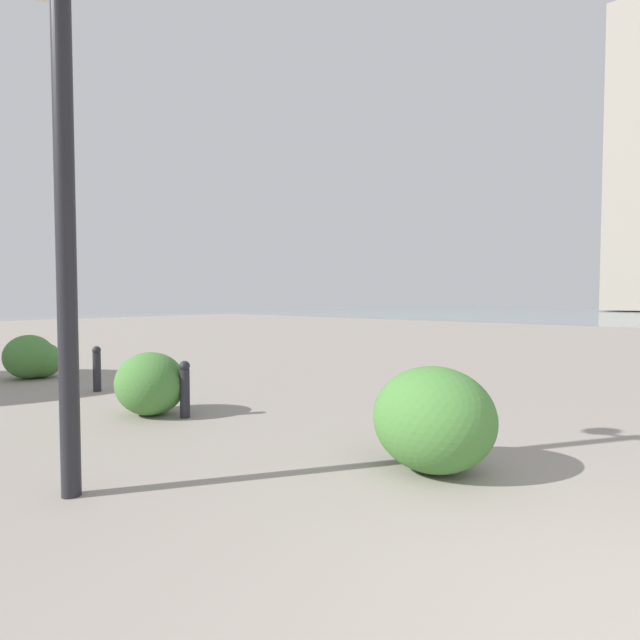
% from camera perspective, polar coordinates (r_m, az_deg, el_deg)
% --- Properties ---
extents(lamppost, '(0.98, 0.28, 4.01)m').
position_cam_1_polar(lamppost, '(4.31, -26.95, 18.37)').
color(lamppost, '#232328').
rests_on(lamppost, ground).
extents(bollard_near, '(0.13, 0.13, 0.70)m').
position_cam_1_polar(bollard_near, '(6.47, -15.00, -7.41)').
color(bollard_near, '#232328').
rests_on(bollard_near, ground).
extents(bollard_mid, '(0.13, 0.13, 0.71)m').
position_cam_1_polar(bollard_mid, '(8.71, -23.85, -4.94)').
color(bollard_mid, '#232328').
rests_on(bollard_mid, ground).
extents(shrub_low, '(0.77, 0.69, 0.65)m').
position_cam_1_polar(shrub_low, '(10.64, -28.90, -3.96)').
color(shrub_low, '#477F38').
rests_on(shrub_low, ground).
extents(shrub_round, '(1.06, 0.95, 0.90)m').
position_cam_1_polar(shrub_round, '(4.46, 12.69, -10.85)').
color(shrub_round, '#477F38').
rests_on(shrub_round, ground).
extents(shrub_wide, '(0.93, 0.84, 0.79)m').
position_cam_1_polar(shrub_wide, '(6.74, -18.57, -6.81)').
color(shrub_wide, '#477F38').
rests_on(shrub_wide, ground).
extents(shrub_tall, '(0.94, 0.84, 0.80)m').
position_cam_1_polar(shrub_tall, '(10.63, -29.96, -3.61)').
color(shrub_tall, '#477F38').
rests_on(shrub_tall, ground).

